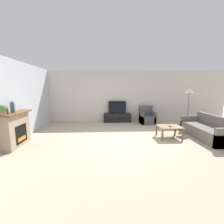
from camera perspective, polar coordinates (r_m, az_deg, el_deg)
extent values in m
plane|color=tan|center=(5.44, 4.71, -10.13)|extent=(24.00, 24.00, 0.00)
cube|color=beige|center=(8.09, 2.02, 5.99)|extent=(12.00, 0.06, 2.70)
cube|color=silver|center=(5.88, -32.72, 3.37)|extent=(0.06, 12.00, 2.70)
cube|color=tan|center=(5.52, -32.71, -5.76)|extent=(0.29, 1.11, 1.02)
cube|color=black|center=(5.48, -31.22, -7.07)|extent=(0.01, 0.61, 0.56)
cube|color=orange|center=(5.52, -31.06, -8.62)|extent=(0.01, 0.43, 0.11)
cube|color=brown|center=(5.41, -32.92, -0.27)|extent=(0.41, 1.23, 0.05)
cylinder|color=#512D23|center=(5.09, -35.17, 0.34)|extent=(0.08, 0.08, 0.18)
sphere|color=#512D23|center=(5.08, -35.27, 1.41)|extent=(0.04, 0.04, 0.04)
cylinder|color=#385670|center=(5.32, -33.66, 1.41)|extent=(0.12, 0.12, 0.30)
sphere|color=#385670|center=(5.30, -33.81, 3.09)|extent=(0.07, 0.07, 0.07)
cylinder|color=#936B4C|center=(4.97, -36.06, -0.36)|extent=(0.13, 0.13, 0.11)
sphere|color=#477038|center=(4.95, -36.20, 1.10)|extent=(0.19, 0.19, 0.19)
cube|color=black|center=(7.96, 2.00, -2.16)|extent=(1.43, 0.40, 0.47)
cube|color=black|center=(7.76, 2.13, -2.46)|extent=(1.40, 0.01, 0.01)
cube|color=black|center=(7.91, 2.01, -0.35)|extent=(0.32, 0.18, 0.04)
cube|color=black|center=(7.87, 2.02, 1.97)|extent=(0.91, 0.03, 0.61)
cube|color=black|center=(7.85, 2.03, 1.95)|extent=(0.84, 0.01, 0.54)
cube|color=#4C4C51|center=(7.88, 13.23, -2.78)|extent=(0.70, 0.76, 0.40)
cube|color=#4C4C51|center=(8.10, 12.73, 0.69)|extent=(0.70, 0.14, 0.47)
cube|color=#4C4C51|center=(7.78, 11.13, -2.06)|extent=(0.10, 0.76, 0.61)
cube|color=#4C4C51|center=(7.95, 15.33, -1.98)|extent=(0.10, 0.76, 0.61)
cube|color=brown|center=(5.85, 21.06, -5.21)|extent=(0.81, 0.66, 0.03)
cube|color=brown|center=(5.51, 18.63, -8.22)|extent=(0.05, 0.05, 0.39)
cube|color=brown|center=(5.82, 25.43, -7.72)|extent=(0.05, 0.05, 0.39)
cube|color=brown|center=(6.03, 16.61, -6.63)|extent=(0.05, 0.05, 0.39)
cube|color=brown|center=(6.31, 22.94, -6.28)|extent=(0.05, 0.05, 0.39)
cube|color=black|center=(5.79, 21.28, -5.12)|extent=(0.05, 0.15, 0.02)
cube|color=#66605B|center=(6.44, 32.23, -6.53)|extent=(0.87, 2.06, 0.42)
cube|color=#66605B|center=(6.57, 35.07, -2.90)|extent=(0.16, 2.06, 0.39)
cube|color=#66605B|center=(7.21, 27.87, -3.77)|extent=(0.87, 0.11, 0.63)
cylinder|color=black|center=(7.53, 26.51, -5.56)|extent=(0.30, 0.30, 0.01)
cylinder|color=brown|center=(7.38, 26.94, 0.34)|extent=(0.03, 0.03, 1.55)
cone|color=beige|center=(7.32, 27.45, 7.21)|extent=(0.40, 0.40, 0.22)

